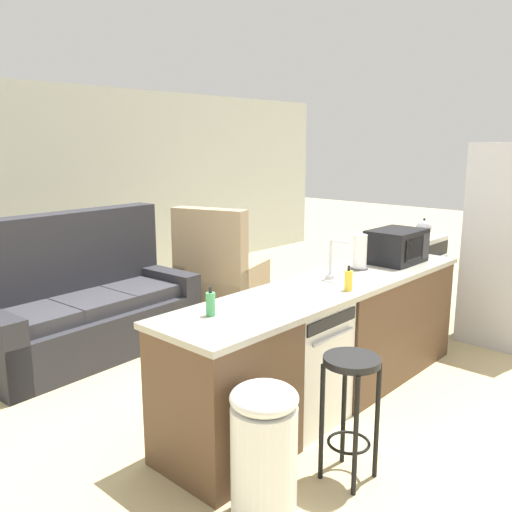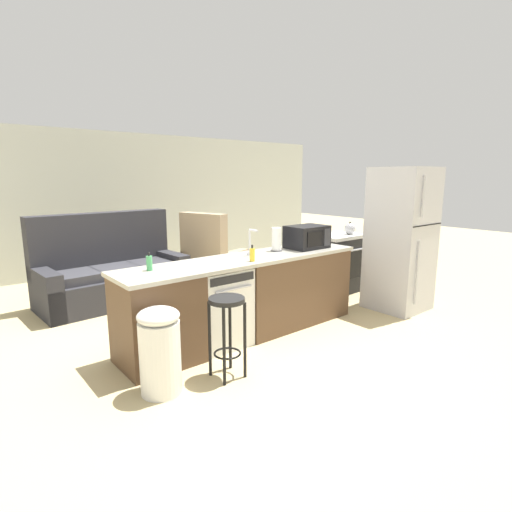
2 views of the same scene
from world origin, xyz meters
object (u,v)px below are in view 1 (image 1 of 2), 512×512
(refrigerator, at_px, (512,245))
(armchair, at_px, (219,281))
(soap_bottle, at_px, (348,280))
(dish_soap_bottle, at_px, (211,304))
(couch, at_px, (81,309))
(microwave, at_px, (396,246))
(kettle, at_px, (424,228))
(bar_stool, at_px, (351,392))
(trash_bin, at_px, (264,451))
(stove_range, at_px, (403,276))
(paper_towel_roll, at_px, (360,252))
(dishwasher, at_px, (295,362))

(refrigerator, bearing_deg, armchair, 114.31)
(soap_bottle, bearing_deg, armchair, 66.50)
(dish_soap_bottle, relative_size, couch, 0.09)
(couch, bearing_deg, microwave, -53.27)
(refrigerator, distance_m, couch, 4.09)
(dish_soap_bottle, relative_size, kettle, 0.86)
(soap_bottle, bearing_deg, bar_stool, -145.06)
(couch, xyz_separation_m, armchair, (1.69, -0.07, -0.04))
(microwave, height_order, trash_bin, microwave)
(couch, bearing_deg, dish_soap_bottle, -99.62)
(refrigerator, distance_m, microwave, 1.36)
(stove_range, bearing_deg, dish_soap_bottle, -172.17)
(bar_stool, bearing_deg, microwave, 21.20)
(paper_towel_roll, height_order, bar_stool, paper_towel_roll)
(microwave, height_order, soap_bottle, microwave)
(dishwasher, distance_m, kettle, 2.86)
(armchair, bearing_deg, microwave, -90.06)
(dish_soap_bottle, xyz_separation_m, bar_stool, (0.36, -0.75, -0.44))
(stove_range, bearing_deg, paper_towel_roll, -164.61)
(dishwasher, xyz_separation_m, couch, (-0.32, 2.26, -0.03))
(paper_towel_roll, bearing_deg, dish_soap_bottle, 179.71)
(kettle, height_order, trash_bin, kettle)
(microwave, height_order, kettle, microwave)
(refrigerator, distance_m, paper_towel_roll, 1.79)
(dishwasher, relative_size, trash_bin, 1.14)
(couch, bearing_deg, soap_bottle, -75.20)
(paper_towel_roll, bearing_deg, refrigerator, -20.85)
(soap_bottle, xyz_separation_m, armchair, (1.04, 2.39, -0.62))
(paper_towel_roll, relative_size, trash_bin, 0.38)
(couch, bearing_deg, trash_bin, -102.03)
(refrigerator, xyz_separation_m, bar_stool, (-2.93, -0.11, -0.41))
(soap_bottle, bearing_deg, couch, 104.80)
(dish_soap_bottle, bearing_deg, soap_bottle, -16.19)
(stove_range, height_order, dish_soap_bottle, dish_soap_bottle)
(paper_towel_roll, distance_m, dish_soap_bottle, 1.62)
(dishwasher, distance_m, paper_towel_roll, 1.12)
(paper_towel_roll, relative_size, dish_soap_bottle, 1.60)
(trash_bin, xyz_separation_m, armchair, (2.28, 2.72, -0.03))
(microwave, xyz_separation_m, couch, (-1.68, 2.26, -0.65))
(dishwasher, height_order, soap_bottle, soap_bottle)
(stove_range, xyz_separation_m, armchair, (-1.24, 1.64, -0.10))
(paper_towel_roll, bearing_deg, couch, 119.97)
(dish_soap_bottle, height_order, bar_stool, dish_soap_bottle)
(armchair, bearing_deg, trash_bin, -130.00)
(paper_towel_roll, xyz_separation_m, trash_bin, (-1.84, -0.62, -0.66))
(bar_stool, distance_m, couch, 2.92)
(paper_towel_roll, relative_size, soap_bottle, 1.60)
(dish_soap_bottle, bearing_deg, couch, 80.38)
(soap_bottle, height_order, kettle, kettle)
(microwave, xyz_separation_m, kettle, (1.41, 0.42, -0.05))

